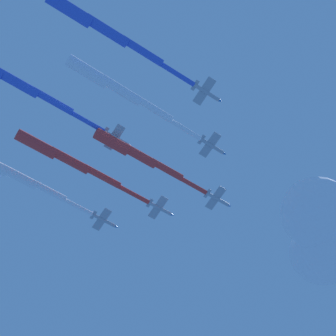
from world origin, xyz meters
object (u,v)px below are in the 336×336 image
jet_lead (141,157)px  jet_starboard_inner (121,91)px  jet_port_inner (70,161)px  jet_port_mid (20,178)px  jet_starboard_mid (107,31)px  jet_port_outer (18,83)px

jet_lead → jet_starboard_inner: 21.88m
jet_lead → jet_port_inner: jet_port_inner is taller
jet_starboard_inner → jet_lead: bearing=-133.6°
jet_starboard_inner → jet_port_mid: (13.60, -41.68, -1.79)m
jet_starboard_mid → jet_port_outer: jet_port_outer is taller
jet_lead → jet_port_outer: bearing=4.2°
jet_starboard_inner → jet_starboard_mid: 18.69m
jet_lead → jet_port_inner: bearing=-35.7°
jet_starboard_inner → jet_port_outer: (26.59, -12.72, -0.15)m
jet_lead → jet_port_mid: 38.60m
jet_port_mid → jet_starboard_inner: bearing=108.1°
jet_port_inner → jet_port_outer: (23.77, 15.89, 0.95)m
jet_lead → jet_starboard_inner: jet_starboard_inner is taller
jet_lead → jet_starboard_inner: size_ratio=0.91×
jet_lead → jet_port_mid: size_ratio=0.96×
jet_lead → jet_starboard_mid: size_ratio=0.90×
jet_starboard_mid → jet_port_outer: 30.86m
jet_port_inner → jet_starboard_mid: jet_port_inner is taller
jet_port_mid → jet_starboard_mid: 56.08m
jet_lead → jet_starboard_mid: bearing=48.3°
jet_starboard_inner → jet_starboard_mid: size_ratio=0.99×
jet_lead → jet_port_inner: (17.85, -12.83, 0.79)m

